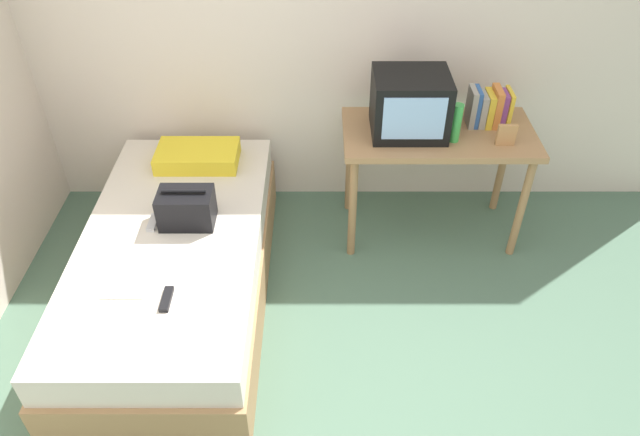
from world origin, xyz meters
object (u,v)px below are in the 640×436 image
at_px(bed, 179,267).
at_px(desk, 438,145).
at_px(pillow, 199,156).
at_px(water_bottle, 457,123).
at_px(handbag, 188,208).
at_px(remote_dark, 168,299).
at_px(picture_frame, 508,135).
at_px(tv, 411,104).
at_px(book_row, 490,108).
at_px(magazine, 129,277).
at_px(remote_silver, 154,222).

xyz_separation_m(bed, desk, (1.54, 0.64, 0.42)).
bearing_deg(pillow, water_bottle, -5.96).
bearing_deg(handbag, remote_dark, -90.38).
distance_m(water_bottle, remote_dark, 1.88).
distance_m(picture_frame, handbag, 1.87).
height_order(desk, water_bottle, water_bottle).
xyz_separation_m(desk, tv, (-0.19, 0.00, 0.28)).
height_order(tv, book_row, tv).
distance_m(desk, tv, 0.34).
xyz_separation_m(tv, handbag, (-1.26, -0.54, -0.35)).
height_order(water_bottle, pillow, water_bottle).
distance_m(desk, water_bottle, 0.25).
bearing_deg(bed, magazine, -112.03).
relative_size(bed, pillow, 3.91).
bearing_deg(remote_silver, magazine, -94.24).
bearing_deg(book_row, handbag, -160.23).
bearing_deg(water_bottle, book_row, 40.18).
bearing_deg(tv, magazine, -146.43).
bearing_deg(tv, handbag, -156.67).
height_order(desk, handbag, desk).
distance_m(tv, picture_frame, 0.58).
bearing_deg(water_bottle, desk, 121.20).
distance_m(pillow, remote_silver, 0.64).
height_order(bed, picture_frame, picture_frame).
xyz_separation_m(pillow, handbag, (0.04, -0.60, 0.05)).
xyz_separation_m(desk, remote_silver, (-1.65, -0.56, -0.15)).
bearing_deg(tv, desk, -0.80).
distance_m(water_bottle, picture_frame, 0.30).
relative_size(picture_frame, remote_silver, 0.92).
height_order(water_bottle, remote_dark, water_bottle).
bearing_deg(remote_dark, desk, 37.94).
distance_m(bed, remote_dark, 0.58).
height_order(bed, pillow, pillow).
bearing_deg(water_bottle, remote_silver, -165.30).
relative_size(bed, remote_dark, 12.82).
distance_m(tv, remote_dark, 1.76).
bearing_deg(remote_silver, remote_dark, -71.63).
xyz_separation_m(water_bottle, pillow, (-1.56, 0.16, -0.33)).
bearing_deg(bed, picture_frame, 14.24).
distance_m(tv, pillow, 1.36).
bearing_deg(book_row, remote_silver, -161.64).
bearing_deg(picture_frame, handbag, -167.94).
relative_size(pillow, magazine, 1.76).
height_order(water_bottle, magazine, water_bottle).
bearing_deg(picture_frame, desk, 156.47).
bearing_deg(remote_dark, water_bottle, 34.03).
bearing_deg(remote_silver, picture_frame, 11.38).
bearing_deg(pillow, remote_dark, -88.25).
height_order(desk, magazine, desk).
bearing_deg(desk, tv, 179.20).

